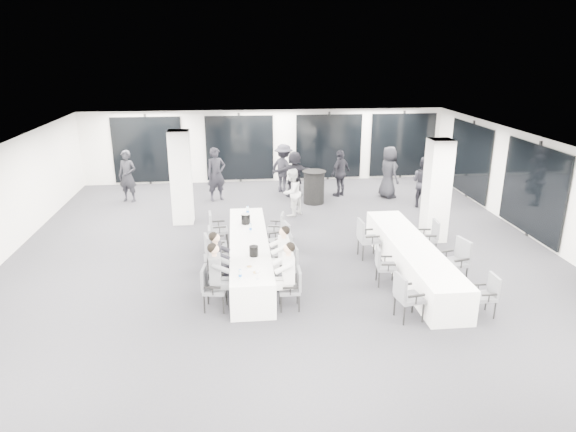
% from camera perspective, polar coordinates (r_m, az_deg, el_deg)
% --- Properties ---
extents(room, '(14.04, 16.04, 2.84)m').
position_cam_1_polar(room, '(13.64, 2.97, 2.51)').
color(room, '#27272C').
rests_on(room, ground).
extents(column_left, '(0.60, 0.60, 2.80)m').
position_cam_1_polar(column_left, '(15.59, -11.79, 4.20)').
color(column_left, silver).
rests_on(column_left, floor).
extents(column_right, '(0.60, 0.60, 2.80)m').
position_cam_1_polar(column_right, '(14.41, 16.19, 2.71)').
color(column_right, silver).
rests_on(column_right, floor).
extents(banquet_table_main, '(0.90, 5.00, 0.75)m').
position_cam_1_polar(banquet_table_main, '(12.32, -4.33, -4.28)').
color(banquet_table_main, white).
rests_on(banquet_table_main, floor).
extents(banquet_table_side, '(0.90, 5.00, 0.75)m').
position_cam_1_polar(banquet_table_side, '(12.39, 13.58, -4.65)').
color(banquet_table_side, white).
rests_on(banquet_table_side, floor).
extents(cocktail_table, '(0.80, 0.80, 1.12)m').
position_cam_1_polar(cocktail_table, '(17.45, 2.90, 3.25)').
color(cocktail_table, black).
rests_on(cocktail_table, floor).
extents(chair_main_left_near, '(0.52, 0.56, 0.91)m').
position_cam_1_polar(chair_main_left_near, '(10.54, -8.56, -7.65)').
color(chair_main_left_near, '#494B50').
rests_on(chair_main_left_near, floor).
extents(chair_main_left_second, '(0.48, 0.53, 0.88)m').
position_cam_1_polar(chair_main_left_second, '(11.11, -8.42, -6.35)').
color(chair_main_left_second, '#494B50').
rests_on(chair_main_left_second, floor).
extents(chair_main_left_mid, '(0.58, 0.62, 0.98)m').
position_cam_1_polar(chair_main_left_mid, '(12.07, -8.29, -3.98)').
color(chair_main_left_mid, '#494B50').
rests_on(chair_main_left_mid, floor).
extents(chair_main_left_fourth, '(0.47, 0.52, 0.88)m').
position_cam_1_polar(chair_main_left_fourth, '(12.82, -8.12, -2.88)').
color(chair_main_left_fourth, '#494B50').
rests_on(chair_main_left_fourth, floor).
extents(chair_main_left_far, '(0.52, 0.56, 0.94)m').
position_cam_1_polar(chair_main_left_far, '(13.76, -8.02, -1.23)').
color(chair_main_left_far, '#494B50').
rests_on(chair_main_left_far, floor).
extents(chair_main_right_near, '(0.44, 0.50, 0.86)m').
position_cam_1_polar(chair_main_right_near, '(10.47, 0.57, -7.79)').
color(chair_main_right_near, '#494B50').
rests_on(chair_main_right_near, floor).
extents(chair_main_right_second, '(0.55, 0.59, 0.97)m').
position_cam_1_polar(chair_main_right_second, '(11.34, 0.05, -5.33)').
color(chair_main_right_second, '#494B50').
rests_on(chair_main_right_second, floor).
extents(chair_main_right_mid, '(0.50, 0.55, 0.93)m').
position_cam_1_polar(chair_main_right_mid, '(12.12, -0.38, -3.83)').
color(chair_main_right_mid, '#494B50').
rests_on(chair_main_right_mid, floor).
extents(chair_main_right_fourth, '(0.56, 0.59, 0.93)m').
position_cam_1_polar(chair_main_right_fourth, '(12.84, -0.72, -2.51)').
color(chair_main_right_fourth, '#494B50').
rests_on(chair_main_right_fourth, floor).
extents(chair_main_right_far, '(0.51, 0.54, 0.86)m').
position_cam_1_polar(chair_main_right_far, '(13.83, -1.14, -1.15)').
color(chair_main_right_far, '#494B50').
rests_on(chair_main_right_far, floor).
extents(chair_side_left_near, '(0.56, 0.59, 0.96)m').
position_cam_1_polar(chair_side_left_near, '(10.29, 12.97, -8.47)').
color(chair_side_left_near, '#494B50').
rests_on(chair_side_left_near, floor).
extents(chair_side_left_mid, '(0.49, 0.53, 0.88)m').
position_cam_1_polar(chair_side_left_mid, '(11.68, 10.54, -5.20)').
color(chair_side_left_mid, '#494B50').
rests_on(chair_side_left_mid, floor).
extents(chair_side_left_far, '(0.53, 0.59, 1.00)m').
position_cam_1_polar(chair_side_left_far, '(13.03, 8.64, -2.25)').
color(chair_side_left_far, '#494B50').
rests_on(chair_side_left_far, floor).
extents(chair_side_right_near, '(0.43, 0.49, 0.86)m').
position_cam_1_polar(chair_side_right_near, '(10.95, 21.25, -7.94)').
color(chair_side_right_near, '#494B50').
rests_on(chair_side_right_near, floor).
extents(chair_side_right_mid, '(0.63, 0.66, 1.03)m').
position_cam_1_polar(chair_side_right_mid, '(12.13, 18.27, -4.50)').
color(chair_side_right_mid, '#494B50').
rests_on(chair_side_right_mid, floor).
extents(chair_side_right_far, '(0.50, 0.55, 0.93)m').
position_cam_1_polar(chair_side_right_far, '(13.55, 15.49, -2.10)').
color(chair_side_right_far, '#494B50').
rests_on(chair_side_right_far, floor).
extents(seated_guest_a, '(0.50, 0.38, 1.44)m').
position_cam_1_polar(seated_guest_a, '(10.40, -7.75, -6.20)').
color(seated_guest_a, '#5A5E62').
rests_on(seated_guest_a, floor).
extents(seated_guest_b, '(0.50, 0.38, 1.44)m').
position_cam_1_polar(seated_guest_b, '(10.98, -7.67, -4.83)').
color(seated_guest_b, black).
rests_on(seated_guest_b, floor).
extents(seated_guest_c, '(0.50, 0.38, 1.44)m').
position_cam_1_polar(seated_guest_c, '(10.32, -0.30, -6.22)').
color(seated_guest_c, silver).
rests_on(seated_guest_c, floor).
extents(seated_guest_d, '(0.50, 0.38, 1.44)m').
position_cam_1_polar(seated_guest_d, '(11.21, -0.79, -4.16)').
color(seated_guest_d, silver).
rests_on(seated_guest_d, floor).
extents(standing_guest_a, '(0.95, 0.87, 2.09)m').
position_cam_1_polar(standing_guest_a, '(17.81, -7.99, 4.99)').
color(standing_guest_a, black).
rests_on(standing_guest_a, floor).
extents(standing_guest_b, '(0.94, 0.94, 1.71)m').
position_cam_1_polar(standing_guest_b, '(16.04, 0.44, 2.98)').
color(standing_guest_b, silver).
rests_on(standing_guest_b, floor).
extents(standing_guest_c, '(1.37, 1.41, 2.01)m').
position_cam_1_polar(standing_guest_c, '(18.69, -0.49, 5.67)').
color(standing_guest_c, black).
rests_on(standing_guest_c, floor).
extents(standing_guest_d, '(1.25, 1.20, 1.89)m').
position_cam_1_polar(standing_guest_d, '(18.29, 5.85, 5.10)').
color(standing_guest_d, black).
rests_on(standing_guest_d, floor).
extents(standing_guest_e, '(0.88, 1.13, 2.05)m').
position_cam_1_polar(standing_guest_e, '(18.36, 11.15, 5.16)').
color(standing_guest_e, black).
rests_on(standing_guest_e, floor).
extents(standing_guest_f, '(1.71, 0.66, 1.86)m').
position_cam_1_polar(standing_guest_f, '(18.15, 0.71, 5.04)').
color(standing_guest_f, black).
rests_on(standing_guest_f, floor).
extents(standing_guest_g, '(0.89, 0.80, 2.02)m').
position_cam_1_polar(standing_guest_g, '(18.37, -17.43, 4.61)').
color(standing_guest_g, black).
rests_on(standing_guest_g, floor).
extents(standing_guest_h, '(0.99, 1.09, 1.93)m').
position_cam_1_polar(standing_guest_h, '(17.45, 14.81, 4.00)').
color(standing_guest_h, black).
rests_on(standing_guest_h, floor).
extents(ice_bucket_near, '(0.20, 0.20, 0.23)m').
position_cam_1_polar(ice_bucket_near, '(11.22, -3.83, -3.91)').
color(ice_bucket_near, black).
rests_on(ice_bucket_near, banquet_table_main).
extents(ice_bucket_far, '(0.23, 0.23, 0.27)m').
position_cam_1_polar(ice_bucket_far, '(13.24, -4.72, -0.32)').
color(ice_bucket_far, black).
rests_on(ice_bucket_far, banquet_table_main).
extents(water_bottle_a, '(0.06, 0.06, 0.20)m').
position_cam_1_polar(water_bottle_a, '(10.17, -5.33, -6.48)').
color(water_bottle_a, silver).
rests_on(water_bottle_a, banquet_table_main).
extents(water_bottle_b, '(0.07, 0.07, 0.21)m').
position_cam_1_polar(water_bottle_b, '(12.65, -4.19, -1.34)').
color(water_bottle_b, silver).
rests_on(water_bottle_b, banquet_table_main).
extents(water_bottle_c, '(0.08, 0.08, 0.24)m').
position_cam_1_polar(water_bottle_c, '(13.92, -4.51, 0.57)').
color(water_bottle_c, silver).
rests_on(water_bottle_c, banquet_table_main).
extents(plate_a, '(0.18, 0.18, 0.03)m').
position_cam_1_polar(plate_a, '(10.71, -4.32, -5.63)').
color(plate_a, white).
rests_on(plate_a, banquet_table_main).
extents(plate_b, '(0.22, 0.22, 0.03)m').
position_cam_1_polar(plate_b, '(10.43, -3.58, -6.29)').
color(plate_b, white).
rests_on(plate_b, banquet_table_main).
extents(plate_c, '(0.18, 0.18, 0.03)m').
position_cam_1_polar(plate_c, '(11.54, -4.04, -3.80)').
color(plate_c, white).
rests_on(plate_c, banquet_table_main).
extents(wine_glass, '(0.08, 0.08, 0.20)m').
position_cam_1_polar(wine_glass, '(10.11, -3.43, -6.25)').
color(wine_glass, silver).
rests_on(wine_glass, banquet_table_main).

